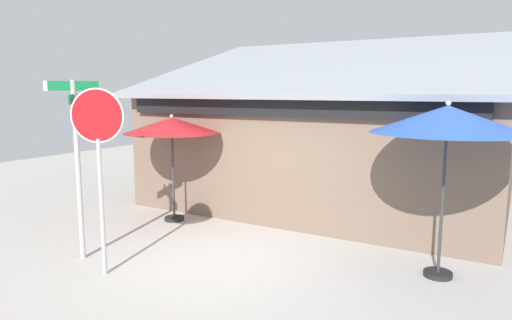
{
  "coord_description": "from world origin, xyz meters",
  "views": [
    {
      "loc": [
        4.37,
        -6.27,
        2.91
      ],
      "look_at": [
        0.02,
        1.2,
        1.6
      ],
      "focal_mm": 32.17,
      "sensor_mm": 36.0,
      "label": 1
    }
  ],
  "objects_px": {
    "street_sign_post": "(77,153)",
    "patio_umbrella_royal_blue_center": "(447,121)",
    "patio_umbrella_crimson_left": "(172,126)",
    "stop_sign": "(99,145)"
  },
  "relations": [
    {
      "from": "street_sign_post",
      "to": "patio_umbrella_royal_blue_center",
      "type": "height_order",
      "value": "street_sign_post"
    },
    {
      "from": "patio_umbrella_royal_blue_center",
      "to": "street_sign_post",
      "type": "bearing_deg",
      "value": -157.56
    },
    {
      "from": "patio_umbrella_crimson_left",
      "to": "patio_umbrella_royal_blue_center",
      "type": "xyz_separation_m",
      "value": [
        5.69,
        -0.37,
        0.33
      ]
    },
    {
      "from": "street_sign_post",
      "to": "patio_umbrella_crimson_left",
      "type": "height_order",
      "value": "street_sign_post"
    },
    {
      "from": "stop_sign",
      "to": "patio_umbrella_royal_blue_center",
      "type": "height_order",
      "value": "stop_sign"
    },
    {
      "from": "patio_umbrella_royal_blue_center",
      "to": "stop_sign",
      "type": "bearing_deg",
      "value": -150.74
    },
    {
      "from": "stop_sign",
      "to": "patio_umbrella_royal_blue_center",
      "type": "xyz_separation_m",
      "value": [
        4.62,
        2.59,
        0.37
      ]
    },
    {
      "from": "patio_umbrella_royal_blue_center",
      "to": "patio_umbrella_crimson_left",
      "type": "bearing_deg",
      "value": 176.31
    },
    {
      "from": "street_sign_post",
      "to": "patio_umbrella_royal_blue_center",
      "type": "bearing_deg",
      "value": 22.44
    },
    {
      "from": "patio_umbrella_crimson_left",
      "to": "patio_umbrella_royal_blue_center",
      "type": "bearing_deg",
      "value": -3.69
    }
  ]
}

